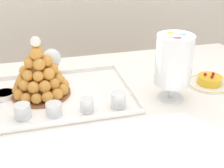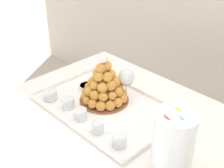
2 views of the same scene
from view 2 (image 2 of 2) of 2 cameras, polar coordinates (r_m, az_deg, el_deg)
The scene contains 11 objects.
buffet_table at distance 1.31m, azimuth 4.88°, elevation -14.16°, with size 1.51×1.01×0.77m.
serving_tray at distance 1.43m, azimuth -1.17°, elevation -4.25°, with size 0.64×0.42×0.02m.
croquembouche at distance 1.42m, azimuth -1.50°, elevation -0.12°, with size 0.23×0.23×0.24m.
dessert_cup_left at distance 1.50m, azimuth -11.36°, elevation -2.01°, with size 0.06×0.06×0.05m.
dessert_cup_mid_left at distance 1.43m, azimuth -8.12°, elevation -3.55°, with size 0.06×0.06×0.05m.
dessert_cup_centre at distance 1.35m, azimuth -5.88°, elevation -5.68°, with size 0.06×0.06×0.05m.
dessert_cup_mid_right at distance 1.27m, azimuth -2.61°, elevation -7.94°, with size 0.05×0.05×0.05m.
dessert_cup_right at distance 1.20m, azimuth 1.38°, elevation -10.38°, with size 0.06×0.06×0.06m.
creme_brulee_ramekin at distance 1.56m, azimuth -4.61°, elevation -0.48°, with size 0.08×0.08×0.02m.
macaron_goblet at distance 1.03m, azimuth 11.39°, elevation -10.02°, with size 0.14×0.14×0.28m.
wine_glass at distance 1.43m, azimuth 2.66°, elevation 1.08°, with size 0.08×0.08×0.16m.
Camera 2 is at (0.60, -0.72, 1.59)m, focal length 49.26 mm.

